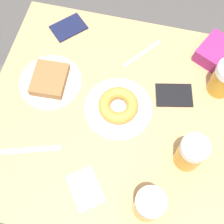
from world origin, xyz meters
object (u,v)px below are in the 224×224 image
object	(u,v)px
fork	(142,53)
blue_pouch	(216,52)
beer_mug_center	(149,205)
plate_with_cake	(50,81)
plate_with_donut	(118,107)
knife	(31,150)
beer_mug_left	(191,153)
passport_far_edge	(69,27)
beer_mug_right	(224,79)
passport_near_edge	(174,95)
napkin_folded	(86,189)

from	to	relation	value
fork	blue_pouch	bearing A→B (deg)	-79.33
beer_mug_center	fork	size ratio (longest dim) A/B	0.92
plate_with_cake	blue_pouch	size ratio (longest dim) A/B	1.31
plate_with_donut	knife	world-z (taller)	plate_with_donut
plate_with_donut	fork	xyz separation A→B (m)	(0.24, -0.04, -0.02)
plate_with_donut	beer_mug_left	xyz separation A→B (m)	(-0.12, -0.25, 0.05)
fork	passport_far_edge	size ratio (longest dim) A/B	0.97
beer_mug_right	passport_near_edge	bearing A→B (deg)	113.45
beer_mug_center	plate_with_cake	bearing A→B (deg)	50.03
beer_mug_center	beer_mug_right	bearing A→B (deg)	-20.50
knife	passport_near_edge	xyz separation A→B (m)	(0.30, -0.42, 0.00)
passport_far_edge	beer_mug_center	bearing A→B (deg)	-144.78
beer_mug_center	knife	bearing A→B (deg)	77.02
knife	passport_near_edge	distance (m)	0.52
napkin_folded	passport_near_edge	distance (m)	0.44
fork	blue_pouch	xyz separation A→B (m)	(0.05, -0.26, 0.03)
fork	knife	xyz separation A→B (m)	(-0.45, 0.28, -0.00)
beer_mug_left	blue_pouch	distance (m)	0.42
beer_mug_left	passport_far_edge	distance (m)	0.66
plate_with_donut	knife	size ratio (longest dim) A/B	1.20
beer_mug_center	blue_pouch	distance (m)	0.61
beer_mug_center	beer_mug_right	distance (m)	0.49
beer_mug_center	beer_mug_right	size ratio (longest dim) A/B	1.00
blue_pouch	knife	bearing A→B (deg)	132.62
plate_with_donut	beer_mug_right	size ratio (longest dim) A/B	1.71
beer_mug_left	beer_mug_center	size ratio (longest dim) A/B	1.00
plate_with_donut	blue_pouch	world-z (taller)	blue_pouch
plate_with_donut	passport_near_edge	distance (m)	0.20
beer_mug_right	knife	size ratio (longest dim) A/B	0.70
beer_mug_center	beer_mug_left	bearing A→B (deg)	-28.37
beer_mug_right	passport_far_edge	size ratio (longest dim) A/B	0.89
napkin_folded	blue_pouch	bearing A→B (deg)	-30.15
beer_mug_left	passport_near_edge	xyz separation A→B (m)	(0.22, 0.07, -0.06)
passport_far_edge	passport_near_edge	bearing A→B (deg)	-114.18
beer_mug_right	blue_pouch	bearing A→B (deg)	12.21
beer_mug_right	beer_mug_center	bearing A→B (deg)	159.50
plate_with_donut	passport_far_edge	bearing A→B (deg)	41.96
beer_mug_right	beer_mug_left	bearing A→B (deg)	164.93
blue_pouch	beer_mug_center	bearing A→B (deg)	166.38
passport_near_edge	blue_pouch	xyz separation A→B (m)	(0.19, -0.12, 0.02)
plate_with_cake	beer_mug_center	bearing A→B (deg)	-129.97
blue_pouch	passport_near_edge	bearing A→B (deg)	148.59
plate_with_cake	beer_mug_center	distance (m)	0.54
plate_with_donut	passport_far_edge	xyz separation A→B (m)	(0.29, 0.26, -0.02)
plate_with_cake	fork	world-z (taller)	plate_with_cake
beer_mug_right	passport_far_edge	world-z (taller)	beer_mug_right
beer_mug_center	knife	size ratio (longest dim) A/B	0.70
passport_near_edge	passport_far_edge	distance (m)	0.48
beer_mug_right	knife	bearing A→B (deg)	122.77
beer_mug_left	fork	size ratio (longest dim) A/B	0.92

